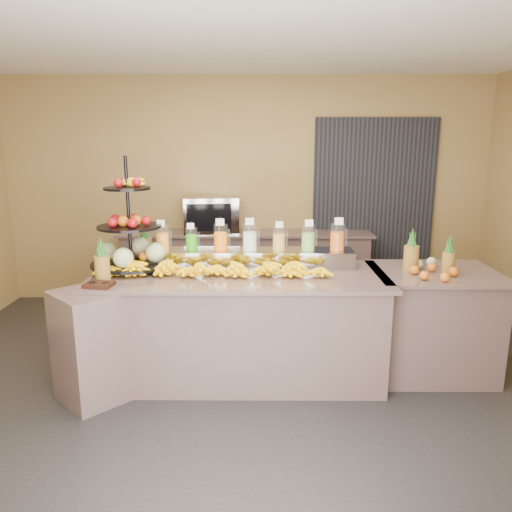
{
  "coord_description": "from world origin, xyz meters",
  "views": [
    {
      "loc": [
        0.17,
        -3.78,
        2.06
      ],
      "look_at": [
        0.14,
        0.3,
        1.09
      ],
      "focal_mm": 35.0,
      "sensor_mm": 36.0,
      "label": 1
    }
  ],
  "objects_px": {
    "pitcher_tray": "(250,258)",
    "condiment_caddy": "(99,285)",
    "oven_warmer": "(211,214)",
    "fruit_stand": "(136,242)",
    "right_fruit_pile": "(431,266)",
    "banana_heap": "(214,266)"
  },
  "relations": [
    {
      "from": "condiment_caddy",
      "to": "banana_heap",
      "type": "bearing_deg",
      "value": 22.25
    },
    {
      "from": "fruit_stand",
      "to": "pitcher_tray",
      "type": "bearing_deg",
      "value": -8.73
    },
    {
      "from": "pitcher_tray",
      "to": "oven_warmer",
      "type": "distance_m",
      "value": 1.75
    },
    {
      "from": "pitcher_tray",
      "to": "banana_heap",
      "type": "distance_m",
      "value": 0.42
    },
    {
      "from": "right_fruit_pile",
      "to": "oven_warmer",
      "type": "bearing_deg",
      "value": 136.67
    },
    {
      "from": "fruit_stand",
      "to": "banana_heap",
      "type": "bearing_deg",
      "value": -29.79
    },
    {
      "from": "right_fruit_pile",
      "to": "banana_heap",
      "type": "bearing_deg",
      "value": -178.87
    },
    {
      "from": "pitcher_tray",
      "to": "fruit_stand",
      "type": "relative_size",
      "value": 1.88
    },
    {
      "from": "pitcher_tray",
      "to": "condiment_caddy",
      "type": "relative_size",
      "value": 8.83
    },
    {
      "from": "fruit_stand",
      "to": "right_fruit_pile",
      "type": "distance_m",
      "value": 2.54
    },
    {
      "from": "right_fruit_pile",
      "to": "pitcher_tray",
      "type": "bearing_deg",
      "value": 170.43
    },
    {
      "from": "pitcher_tray",
      "to": "right_fruit_pile",
      "type": "xyz_separation_m",
      "value": [
        1.54,
        -0.26,
        -0.01
      ]
    },
    {
      "from": "pitcher_tray",
      "to": "oven_warmer",
      "type": "xyz_separation_m",
      "value": [
        -0.51,
        1.67,
        0.14
      ]
    },
    {
      "from": "pitcher_tray",
      "to": "fruit_stand",
      "type": "xyz_separation_m",
      "value": [
        -0.99,
        -0.13,
        0.17
      ]
    },
    {
      "from": "fruit_stand",
      "to": "oven_warmer",
      "type": "bearing_deg",
      "value": 59.01
    },
    {
      "from": "pitcher_tray",
      "to": "banana_heap",
      "type": "height_order",
      "value": "banana_heap"
    },
    {
      "from": "banana_heap",
      "to": "pitcher_tray",
      "type": "bearing_deg",
      "value": 44.9
    },
    {
      "from": "oven_warmer",
      "to": "banana_heap",
      "type": "bearing_deg",
      "value": -91.36
    },
    {
      "from": "oven_warmer",
      "to": "condiment_caddy",
      "type": "bearing_deg",
      "value": -113.25
    },
    {
      "from": "fruit_stand",
      "to": "right_fruit_pile",
      "type": "relative_size",
      "value": 2.43
    },
    {
      "from": "pitcher_tray",
      "to": "condiment_caddy",
      "type": "xyz_separation_m",
      "value": [
        -1.16,
        -0.65,
        -0.06
      ]
    },
    {
      "from": "oven_warmer",
      "to": "right_fruit_pile",
      "type": "bearing_deg",
      "value": -50.8
    }
  ]
}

